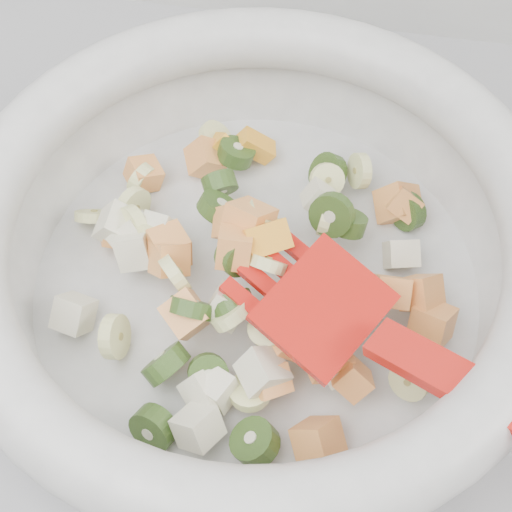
# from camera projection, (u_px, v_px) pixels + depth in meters

# --- Properties ---
(mixing_bowl) EXTENTS (0.44, 0.36, 0.12)m
(mixing_bowl) POSITION_uv_depth(u_px,v_px,m) (257.00, 250.00, 0.46)
(mixing_bowl) COLOR silver
(mixing_bowl) RESTS_ON counter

